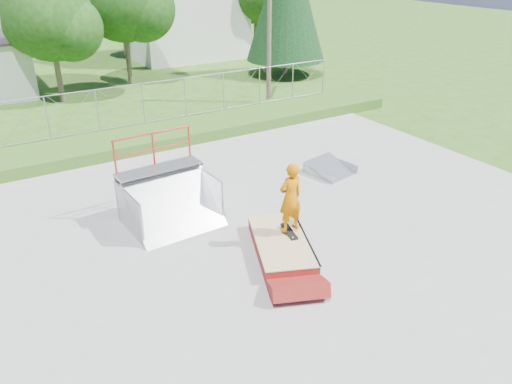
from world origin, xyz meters
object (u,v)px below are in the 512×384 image
quarter_pipe (171,185)px  flat_bank_ramp (331,168)px  grind_box (281,246)px  skater (290,200)px

quarter_pipe → flat_bank_ramp: size_ratio=1.71×
grind_box → skater: 1.30m
quarter_pipe → skater: quarter_pipe is taller
grind_box → flat_bank_ramp: flat_bank_ramp is taller
quarter_pipe → flat_bank_ramp: (6.44, 0.46, -1.08)m
grind_box → quarter_pipe: size_ratio=1.23×
grind_box → skater: bearing=44.9°
flat_bank_ramp → grind_box: bearing=-153.9°
grind_box → flat_bank_ramp: bearing=59.3°
grind_box → skater: skater is taller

